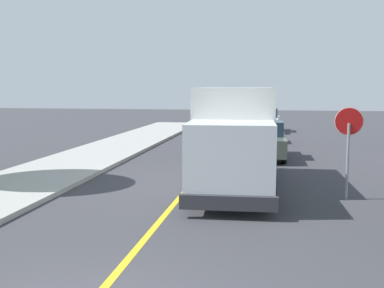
{
  "coord_description": "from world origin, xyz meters",
  "views": [
    {
      "loc": [
        2.6,
        -5.8,
        3.22
      ],
      "look_at": [
        0.11,
        8.87,
        1.4
      ],
      "focal_mm": 43.77,
      "sensor_mm": 36.0,
      "label": 1
    }
  ],
  "objects": [
    {
      "name": "parked_car_near",
      "position": [
        2.35,
        15.57,
        0.79
      ],
      "size": [
        1.86,
        4.42,
        1.67
      ],
      "color": "#4C564C",
      "rests_on": "ground"
    },
    {
      "name": "stop_sign",
      "position": [
        4.78,
        7.97,
        1.86
      ],
      "size": [
        0.8,
        0.1,
        2.65
      ],
      "color": "gray",
      "rests_on": "ground"
    },
    {
      "name": "centre_line_yellow",
      "position": [
        0.0,
        10.0,
        0.0
      ],
      "size": [
        0.16,
        56.0,
        0.01
      ],
      "primitive_type": "cube",
      "color": "gold",
      "rests_on": "ground"
    },
    {
      "name": "parked_car_mid",
      "position": [
        1.61,
        21.46,
        0.79
      ],
      "size": [
        1.99,
        4.48,
        1.67
      ],
      "color": "maroon",
      "rests_on": "ground"
    },
    {
      "name": "parked_car_far",
      "position": [
        2.25,
        28.43,
        0.79
      ],
      "size": [
        2.0,
        4.48,
        1.67
      ],
      "color": "silver",
      "rests_on": "ground"
    },
    {
      "name": "box_truck",
      "position": [
        1.45,
        9.14,
        1.77
      ],
      "size": [
        2.7,
        7.28,
        3.2
      ],
      "color": "silver",
      "rests_on": "ground"
    }
  ]
}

